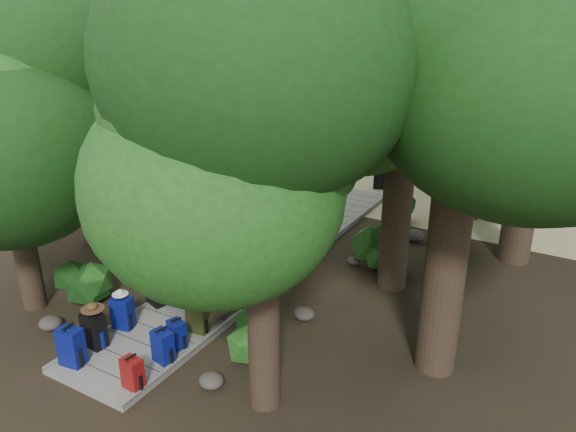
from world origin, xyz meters
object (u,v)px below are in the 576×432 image
Objects in this scene: backpack_left_d at (173,285)px; sun_lounger at (457,173)px; backpack_left_b at (94,328)px; suitcase_on_boardwalk at (155,290)px; backpack_right_c at (177,333)px; backpack_left_a at (71,345)px; backpack_right_b at (163,345)px; duffel_right_black at (237,294)px; kayak at (309,150)px; backpack_left_c at (122,311)px; duffel_right_khaki at (214,309)px; backpack_right_d at (198,317)px; lone_suitcase_on_sand at (379,180)px; backpack_right_a at (132,372)px.

backpack_left_d is 12.15m from sun_lounger.
suitcase_on_boardwalk is (-0.08, 1.75, -0.06)m from backpack_left_b.
suitcase_on_boardwalk is at bearing 165.13° from backpack_right_c.
backpack_right_b is (1.37, 0.90, -0.06)m from backpack_left_a.
duffel_right_black is at bearing 50.79° from suitcase_on_boardwalk.
sun_lounger reaches higher than kayak.
backpack_left_c is at bearing -94.19° from backpack_left_d.
backpack_right_b is 13.72m from sun_lounger.
duffel_right_khaki is 1.01× the size of suitcase_on_boardwalk.
backpack_left_b is at bearing -93.17° from backpack_left_d.
backpack_right_b is 1.11m from backpack_right_d.
backpack_left_b is at bearing -112.50° from lone_suitcase_on_sand.
backpack_left_b is 11.80m from lone_suitcase_on_sand.
duffel_right_khaki is 1.46m from suitcase_on_boardwalk.
backpack_right_d reaches higher than sun_lounger.
backpack_left_c is at bearing 174.91° from backpack_right_b.
backpack_right_d reaches higher than lone_suitcase_on_sand.
kayak is (-4.58, 14.14, -0.26)m from backpack_right_b.
backpack_left_d is 1.06× the size of lone_suitcase_on_sand.
lone_suitcase_on_sand is (-0.27, 10.96, -0.11)m from backpack_right_c.
kayak is at bearing 102.46° from backpack_left_d.
kayak is at bearing 121.69° from suitcase_on_boardwalk.
backpack_right_d is 0.98× the size of duffel_right_black.
backpack_right_a is 1.03× the size of backpack_right_d.
backpack_left_b is 1.18× the size of suitcase_on_boardwalk.
backpack_right_b is at bearing -93.22° from backpack_right_d.
backpack_left_d is 2.34m from backpack_right_b.
backpack_right_d is at bearing -87.11° from duffel_right_black.
backpack_right_c reaches higher than sun_lounger.
backpack_left_c reaches higher than backpack_left_d.
sun_lounger is (1.75, 14.42, -0.10)m from backpack_right_a.
backpack_right_a is 1.06× the size of backpack_right_c.
backpack_left_a reaches higher than kayak.
backpack_left_b reaches higher than suitcase_on_boardwalk.
backpack_left_c is 1.19× the size of backpack_left_d.
suitcase_on_boardwalk is 0.35× the size of sun_lounger.
backpack_right_b is 0.19× the size of kayak.
backpack_right_d is at bearing 48.61° from backpack_left_a.
backpack_left_c is 14.05m from kayak.
backpack_right_c reaches higher than duffel_right_khaki.
backpack_left_d is 1.46m from duffel_right_black.
backpack_right_d reaches higher than duffel_right_black.
backpack_left_c is (-0.01, 0.74, -0.02)m from backpack_left_b.
backpack_right_d is 1.05× the size of lone_suitcase_on_sand.
backpack_left_d is 0.99× the size of duffel_right_black.
backpack_left_b is 2.36m from duffel_right_khaki.
backpack_right_a reaches higher than backpack_right_c.
backpack_right_b reaches higher than backpack_right_d.
backpack_left_c reaches higher than duffel_right_black.
suitcase_on_boardwalk is at bearing -108.33° from backpack_left_d.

